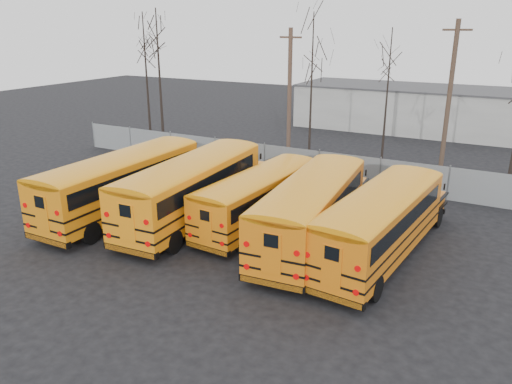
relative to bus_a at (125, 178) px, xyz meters
The scene contains 14 objects.
ground 7.39m from the bus_a, 12.25° to the right, with size 120.00×120.00×0.00m, color black.
fence 12.62m from the bus_a, 56.45° to the left, with size 40.00×0.04×2.00m, color gray.
distant_building 31.78m from the bus_a, 73.63° to the left, with size 22.00×8.00×4.00m, color beige.
bus_a is the anchor object (origin of this frame).
bus_b 3.94m from the bus_a, 14.05° to the left, with size 3.40×12.26×3.40m.
bus_c 7.40m from the bus_a, 15.82° to the left, with size 3.05×10.36×2.86m.
bus_d 10.37m from the bus_a, ahead, with size 3.63×11.79×3.25m.
bus_e 13.56m from the bus_a, ahead, with size 3.66×11.51×3.17m.
utility_pole_left 14.01m from the bus_a, 75.28° to the left, with size 1.70×0.34×9.55m.
utility_pole_right 21.30m from the bus_a, 49.28° to the left, with size 1.76×0.62×10.10m.
tree_0 18.76m from the bus_a, 125.73° to the left, with size 0.26×0.26×10.74m, color black.
tree_1 15.92m from the bus_a, 121.04° to the left, with size 0.26×0.26×10.97m, color black.
tree_2 13.69m from the bus_a, 65.09° to the left, with size 0.26×0.26×10.51m, color black.
tree_3 18.63m from the bus_a, 58.05° to the left, with size 0.26×0.26×9.58m, color black.
Camera 1 is at (11.20, -17.51, 9.79)m, focal length 35.00 mm.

